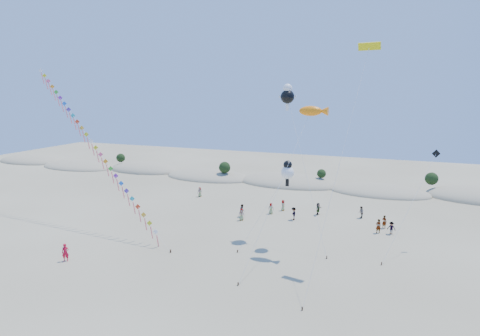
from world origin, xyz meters
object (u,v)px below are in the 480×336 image
Objects in this scene: kite_train at (92,143)px; parafoil_kite at (368,53)px; flyer_foreground at (65,253)px; fish_kite at (314,111)px.

kite_train is 1.24× the size of parafoil_kite.
parafoil_kite is at bearing -0.14° from kite_train.
kite_train is at bearing 80.46° from flyer_foreground.
parafoil_kite is at bearing -15.62° from fish_kite.
kite_train is at bearing 179.86° from parafoil_kite.
flyer_foreground is at bearing -151.69° from fish_kite.
kite_train reaches higher than flyer_foreground.
flyer_foreground is at bearing -64.36° from kite_train.
kite_train is 14.44× the size of flyer_foreground.
parafoil_kite is 34.97m from flyer_foreground.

